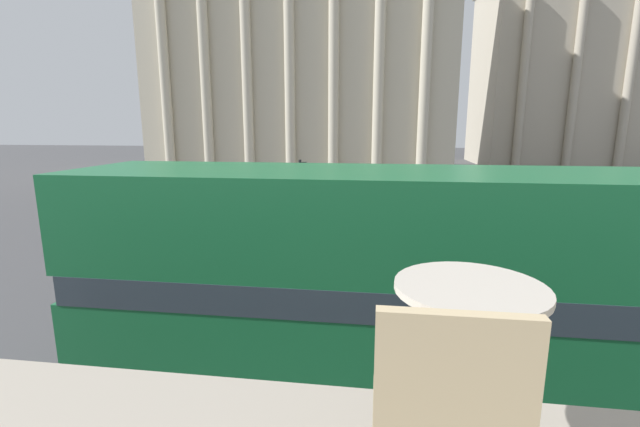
# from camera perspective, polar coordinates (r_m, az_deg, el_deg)

# --- Properties ---
(double_decker_bus) EXTENTS (10.88, 2.66, 4.29)m
(double_decker_bus) POSITION_cam_1_polar(r_m,az_deg,el_deg) (7.04, 13.18, -10.23)
(double_decker_bus) COLOR black
(double_decker_bus) RESTS_ON ground_plane
(cafe_dining_table) EXTENTS (0.60, 0.60, 0.73)m
(cafe_dining_table) POSITION_cam_1_polar(r_m,az_deg,el_deg) (1.90, 19.05, -14.51)
(cafe_dining_table) COLOR #2D2D30
(cafe_dining_table) RESTS_ON cafe_floor_slab
(cafe_chair_0) EXTENTS (0.40, 0.40, 0.91)m
(cafe_chair_0) POSITION_cam_1_polar(r_m,az_deg,el_deg) (1.40, 16.16, -25.57)
(cafe_chair_0) COLOR #D1B789
(cafe_chair_0) RESTS_ON cafe_floor_slab
(plaza_building_left) EXTENTS (29.33, 14.23, 23.96)m
(plaza_building_left) POSITION_cam_1_polar(r_m,az_deg,el_deg) (46.05, -2.25, 20.37)
(plaza_building_left) COLOR beige
(plaza_building_left) RESTS_ON ground_plane
(plaza_building_right) EXTENTS (27.32, 16.59, 22.72)m
(plaza_building_right) POSITION_cam_1_polar(r_m,az_deg,el_deg) (65.12, 32.72, 15.49)
(plaza_building_right) COLOR #B2A893
(plaza_building_right) RESTS_ON ground_plane
(traffic_light_near) EXTENTS (0.42, 0.24, 3.71)m
(traffic_light_near) POSITION_cam_1_polar(r_m,az_deg,el_deg) (13.13, 28.62, -0.92)
(traffic_light_near) COLOR black
(traffic_light_near) RESTS_ON ground_plane
(traffic_light_mid) EXTENTS (0.42, 0.24, 3.53)m
(traffic_light_mid) POSITION_cam_1_polar(r_m,az_deg,el_deg) (18.59, -2.42, 3.45)
(traffic_light_mid) COLOR black
(traffic_light_mid) RESTS_ON ground_plane
(car_silver) EXTENTS (4.20, 1.93, 1.35)m
(car_silver) POSITION_cam_1_polar(r_m,az_deg,el_deg) (26.30, 9.45, 2.15)
(car_silver) COLOR black
(car_silver) RESTS_ON ground_plane
(car_black) EXTENTS (4.20, 1.93, 1.35)m
(car_black) POSITION_cam_1_polar(r_m,az_deg,el_deg) (21.90, 22.04, -0.45)
(car_black) COLOR black
(car_black) RESTS_ON ground_plane
(pedestrian_red) EXTENTS (0.32, 0.32, 1.63)m
(pedestrian_red) POSITION_cam_1_polar(r_m,az_deg,el_deg) (20.47, -11.91, 0.03)
(pedestrian_red) COLOR #282B33
(pedestrian_red) RESTS_ON ground_plane
(pedestrian_black) EXTENTS (0.32, 0.32, 1.58)m
(pedestrian_black) POSITION_cam_1_polar(r_m,az_deg,el_deg) (31.56, 6.12, 4.18)
(pedestrian_black) COLOR #282B33
(pedestrian_black) RESTS_ON ground_plane
(pedestrian_grey) EXTENTS (0.32, 0.32, 1.66)m
(pedestrian_grey) POSITION_cam_1_polar(r_m,az_deg,el_deg) (33.60, 18.85, 4.15)
(pedestrian_grey) COLOR #282B33
(pedestrian_grey) RESTS_ON ground_plane
(pedestrian_yellow) EXTENTS (0.32, 0.32, 1.71)m
(pedestrian_yellow) POSITION_cam_1_polar(r_m,az_deg,el_deg) (36.27, 3.21, 5.31)
(pedestrian_yellow) COLOR #282B33
(pedestrian_yellow) RESTS_ON ground_plane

